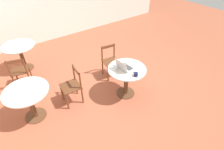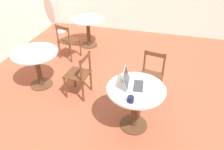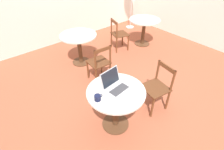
{
  "view_description": "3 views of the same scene",
  "coord_description": "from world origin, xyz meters",
  "px_view_note": "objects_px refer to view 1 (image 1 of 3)",
  "views": [
    {
      "loc": [
        -2.81,
        1.95,
        2.93
      ],
      "look_at": [
        -0.41,
        0.2,
        0.59
      ],
      "focal_mm": 28.0,
      "sensor_mm": 36.0,
      "label": 1
    },
    {
      "loc": [
        -2.97,
        -0.39,
        2.57
      ],
      "look_at": [
        -0.27,
        0.34,
        0.69
      ],
      "focal_mm": 35.0,
      "sensor_mm": 36.0,
      "label": 2
    },
    {
      "loc": [
        -1.76,
        -1.42,
        2.36
      ],
      "look_at": [
        -0.28,
        0.33,
        0.62
      ],
      "focal_mm": 28.0,
      "sensor_mm": 36.0,
      "label": 3
    }
  ],
  "objects_px": {
    "chair_mid_left": "(20,71)",
    "mouse": "(114,64)",
    "cafe_table_far": "(28,97)",
    "drinking_glass": "(115,68)",
    "chair_far_front": "(72,86)",
    "chair_near_right": "(110,61)",
    "mug": "(136,74)",
    "cafe_table_mid": "(20,51)",
    "laptop": "(124,67)",
    "cafe_table_near": "(127,75)"
  },
  "relations": [
    {
      "from": "chair_near_right",
      "to": "mug",
      "type": "relative_size",
      "value": 6.75
    },
    {
      "from": "chair_mid_left",
      "to": "chair_far_front",
      "type": "relative_size",
      "value": 1.0
    },
    {
      "from": "chair_far_front",
      "to": "mug",
      "type": "relative_size",
      "value": 6.75
    },
    {
      "from": "cafe_table_mid",
      "to": "cafe_table_far",
      "type": "bearing_deg",
      "value": 170.75
    },
    {
      "from": "cafe_table_far",
      "to": "chair_far_front",
      "type": "distance_m",
      "value": 0.88
    },
    {
      "from": "drinking_glass",
      "to": "cafe_table_mid",
      "type": "bearing_deg",
      "value": 30.98
    },
    {
      "from": "mug",
      "to": "chair_near_right",
      "type": "bearing_deg",
      "value": -8.29
    },
    {
      "from": "cafe_table_near",
      "to": "cafe_table_far",
      "type": "distance_m",
      "value": 2.03
    },
    {
      "from": "laptop",
      "to": "chair_far_front",
      "type": "bearing_deg",
      "value": 65.02
    },
    {
      "from": "cafe_table_near",
      "to": "drinking_glass",
      "type": "height_order",
      "value": "drinking_glass"
    },
    {
      "from": "mouse",
      "to": "drinking_glass",
      "type": "distance_m",
      "value": 0.18
    },
    {
      "from": "laptop",
      "to": "mouse",
      "type": "relative_size",
      "value": 3.58
    },
    {
      "from": "cafe_table_mid",
      "to": "cafe_table_far",
      "type": "relative_size",
      "value": 1.0
    },
    {
      "from": "chair_near_right",
      "to": "mouse",
      "type": "distance_m",
      "value": 0.67
    },
    {
      "from": "cafe_table_far",
      "to": "chair_near_right",
      "type": "distance_m",
      "value": 2.1
    },
    {
      "from": "chair_far_front",
      "to": "mouse",
      "type": "height_order",
      "value": "chair_far_front"
    },
    {
      "from": "chair_near_right",
      "to": "drinking_glass",
      "type": "height_order",
      "value": "chair_near_right"
    },
    {
      "from": "laptop",
      "to": "mouse",
      "type": "bearing_deg",
      "value": 20.18
    },
    {
      "from": "cafe_table_near",
      "to": "chair_mid_left",
      "type": "distance_m",
      "value": 2.54
    },
    {
      "from": "chair_far_front",
      "to": "drinking_glass",
      "type": "height_order",
      "value": "chair_far_front"
    },
    {
      "from": "cafe_table_far",
      "to": "drinking_glass",
      "type": "xyz_separation_m",
      "value": [
        -0.46,
        -1.72,
        0.22
      ]
    },
    {
      "from": "mug",
      "to": "laptop",
      "type": "bearing_deg",
      "value": 4.28
    },
    {
      "from": "laptop",
      "to": "drinking_glass",
      "type": "relative_size",
      "value": 4.09
    },
    {
      "from": "cafe_table_mid",
      "to": "laptop",
      "type": "xyz_separation_m",
      "value": [
        -2.44,
        -1.59,
        0.22
      ]
    },
    {
      "from": "chair_mid_left",
      "to": "laptop",
      "type": "bearing_deg",
      "value": -133.11
    },
    {
      "from": "chair_mid_left",
      "to": "chair_far_front",
      "type": "xyz_separation_m",
      "value": [
        -1.21,
        -0.78,
        0.0
      ]
    },
    {
      "from": "cafe_table_mid",
      "to": "chair_far_front",
      "type": "relative_size",
      "value": 1.0
    },
    {
      "from": "cafe_table_mid",
      "to": "mouse",
      "type": "height_order",
      "value": "mouse"
    },
    {
      "from": "cafe_table_near",
      "to": "cafe_table_far",
      "type": "bearing_deg",
      "value": 73.47
    },
    {
      "from": "cafe_table_mid",
      "to": "mouse",
      "type": "relative_size",
      "value": 8.29
    },
    {
      "from": "cafe_table_near",
      "to": "mouse",
      "type": "relative_size",
      "value": 8.29
    },
    {
      "from": "cafe_table_near",
      "to": "laptop",
      "type": "bearing_deg",
      "value": 57.08
    },
    {
      "from": "mug",
      "to": "drinking_glass",
      "type": "distance_m",
      "value": 0.46
    },
    {
      "from": "chair_near_right",
      "to": "chair_far_front",
      "type": "relative_size",
      "value": 1.0
    },
    {
      "from": "mouse",
      "to": "cafe_table_mid",
      "type": "bearing_deg",
      "value": 34.35
    },
    {
      "from": "cafe_table_far",
      "to": "laptop",
      "type": "bearing_deg",
      "value": -106.07
    },
    {
      "from": "cafe_table_mid",
      "to": "chair_near_right",
      "type": "xyz_separation_m",
      "value": [
        -1.67,
        -1.77,
        -0.13
      ]
    },
    {
      "from": "chair_mid_left",
      "to": "laptop",
      "type": "distance_m",
      "value": 2.5
    },
    {
      "from": "cafe_table_far",
      "to": "mug",
      "type": "relative_size",
      "value": 6.76
    },
    {
      "from": "chair_far_front",
      "to": "laptop",
      "type": "xyz_separation_m",
      "value": [
        -0.48,
        -1.03,
        0.35
      ]
    },
    {
      "from": "chair_far_front",
      "to": "laptop",
      "type": "bearing_deg",
      "value": -114.98
    },
    {
      "from": "chair_near_right",
      "to": "cafe_table_far",
      "type": "bearing_deg",
      "value": 96.08
    },
    {
      "from": "chair_near_right",
      "to": "mouse",
      "type": "bearing_deg",
      "value": 152.91
    },
    {
      "from": "chair_mid_left",
      "to": "mouse",
      "type": "xyz_separation_m",
      "value": [
        -1.46,
        -1.72,
        0.32
      ]
    },
    {
      "from": "cafe_table_mid",
      "to": "mouse",
      "type": "xyz_separation_m",
      "value": [
        -2.2,
        -1.5,
        0.19
      ]
    },
    {
      "from": "cafe_table_near",
      "to": "cafe_table_mid",
      "type": "distance_m",
      "value": 2.96
    },
    {
      "from": "chair_near_right",
      "to": "cafe_table_near",
      "type": "bearing_deg",
      "value": 170.3
    },
    {
      "from": "chair_near_right",
      "to": "laptop",
      "type": "distance_m",
      "value": 0.86
    },
    {
      "from": "chair_near_right",
      "to": "chair_far_front",
      "type": "bearing_deg",
      "value": 103.32
    },
    {
      "from": "drinking_glass",
      "to": "mouse",
      "type": "bearing_deg",
      "value": -32.12
    }
  ]
}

